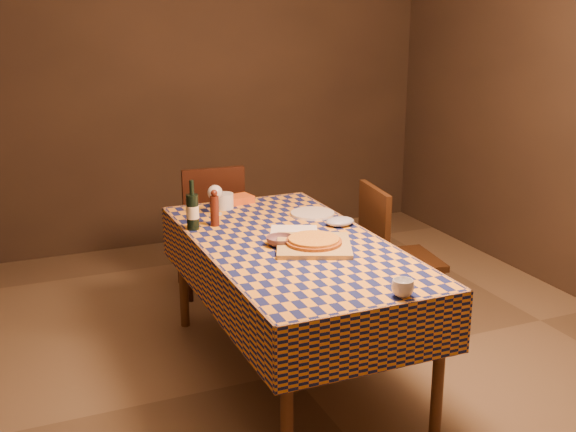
{
  "coord_description": "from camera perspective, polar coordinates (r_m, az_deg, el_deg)",
  "views": [
    {
      "loc": [
        -1.43,
        -3.3,
        1.99
      ],
      "look_at": [
        0.0,
        0.05,
        0.9
      ],
      "focal_mm": 45.0,
      "sensor_mm": 36.0,
      "label": 1
    }
  ],
  "objects": [
    {
      "name": "bowl",
      "position": [
        3.74,
        -0.61,
        -1.99
      ],
      "size": [
        0.18,
        0.18,
        0.05
      ],
      "primitive_type": "imported",
      "rotation": [
        0.0,
        0.0,
        -0.26
      ],
      "color": "#604450",
      "rests_on": "dining_table"
    },
    {
      "name": "room",
      "position": [
        3.65,
        0.31,
        6.57
      ],
      "size": [
        5.0,
        5.1,
        2.7
      ],
      "color": "brown",
      "rests_on": "ground"
    },
    {
      "name": "flour_patch",
      "position": [
        3.98,
        0.47,
        -1.15
      ],
      "size": [
        0.31,
        0.28,
        0.0
      ],
      "primitive_type": "cube",
      "rotation": [
        0.0,
        0.0,
        -0.42
      ],
      "color": "white",
      "rests_on": "dining_table"
    },
    {
      "name": "pepper_mill",
      "position": [
        4.06,
        -5.82,
        0.56
      ],
      "size": [
        0.07,
        0.07,
        0.21
      ],
      "color": "#4B1B11",
      "rests_on": "dining_table"
    },
    {
      "name": "tumbler",
      "position": [
        3.14,
        9.05,
        -5.65
      ],
      "size": [
        0.13,
        0.13,
        0.08
      ],
      "primitive_type": "imported",
      "rotation": [
        0.0,
        0.0,
        -0.42
      ],
      "color": "white",
      "rests_on": "dining_table"
    },
    {
      "name": "deli_tub",
      "position": [
        4.41,
        -5.06,
        1.19
      ],
      "size": [
        0.12,
        0.12,
        0.09
      ],
      "primitive_type": "cylinder",
      "rotation": [
        0.0,
        0.0,
        -0.04
      ],
      "color": "silver",
      "rests_on": "dining_table"
    },
    {
      "name": "pizza",
      "position": [
        3.7,
        2.05,
        -1.97
      ],
      "size": [
        0.36,
        0.36,
        0.03
      ],
      "color": "brown",
      "rests_on": "cutting_board"
    },
    {
      "name": "flour_bag",
      "position": [
        4.07,
        4.13,
        -0.43
      ],
      "size": [
        0.17,
        0.13,
        0.05
      ],
      "primitive_type": "ellipsoid",
      "rotation": [
        0.0,
        0.0,
        0.05
      ],
      "color": "#9AA3C5",
      "rests_on": "dining_table"
    },
    {
      "name": "dining_table",
      "position": [
        3.82,
        0.29,
        -3.16
      ],
      "size": [
        0.94,
        1.84,
        0.77
      ],
      "color": "brown",
      "rests_on": "ground"
    },
    {
      "name": "takeout_container",
      "position": [
        4.53,
        -4.01,
        1.32
      ],
      "size": [
        0.2,
        0.16,
        0.05
      ],
      "primitive_type": "cube",
      "rotation": [
        0.0,
        0.0,
        0.19
      ],
      "color": "#D1561B",
      "rests_on": "dining_table"
    },
    {
      "name": "wine_bottle",
      "position": [
        4.01,
        -7.55,
        0.39
      ],
      "size": [
        0.08,
        0.08,
        0.28
      ],
      "color": "black",
      "rests_on": "dining_table"
    },
    {
      "name": "chair_far",
      "position": [
        5.0,
        -6.11,
        -0.5
      ],
      "size": [
        0.45,
        0.46,
        0.93
      ],
      "color": "black",
      "rests_on": "ground"
    },
    {
      "name": "chair_right",
      "position": [
        4.45,
        8.11,
        -2.76
      ],
      "size": [
        0.48,
        0.47,
        0.93
      ],
      "color": "black",
      "rests_on": "ground"
    },
    {
      "name": "white_plate",
      "position": [
        4.28,
        1.94,
        0.2
      ],
      "size": [
        0.33,
        0.33,
        0.02
      ],
      "primitive_type": "cylinder",
      "rotation": [
        0.0,
        0.0,
        -0.3
      ],
      "color": "silver",
      "rests_on": "dining_table"
    },
    {
      "name": "cutting_board",
      "position": [
        3.71,
        2.05,
        -2.34
      ],
      "size": [
        0.49,
        0.49,
        0.02
      ],
      "primitive_type": "cube",
      "rotation": [
        0.0,
        0.0,
        -0.4
      ],
      "color": "tan",
      "rests_on": "dining_table"
    },
    {
      "name": "wine_glass",
      "position": [
        4.27,
        -5.79,
        1.77
      ],
      "size": [
        0.1,
        0.1,
        0.18
      ],
      "color": "silver",
      "rests_on": "dining_table"
    }
  ]
}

